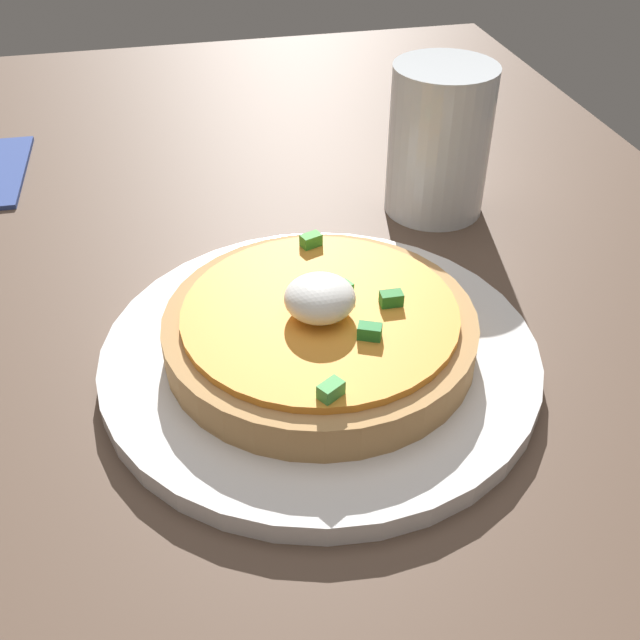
{
  "coord_description": "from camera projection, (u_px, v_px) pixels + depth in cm",
  "views": [
    {
      "loc": [
        -40.58,
        3.81,
        32.95
      ],
      "look_at": [
        -7.54,
        -3.69,
        6.6
      ],
      "focal_mm": 41.97,
      "sensor_mm": 36.0,
      "label": 1
    }
  ],
  "objects": [
    {
      "name": "plate",
      "position": [
        320.0,
        355.0,
        0.45
      ],
      "size": [
        25.85,
        25.85,
        1.34
      ],
      "primitive_type": "cylinder",
      "color": "white",
      "rests_on": "dining_table"
    },
    {
      "name": "dining_table",
      "position": [
        243.0,
        319.0,
        0.51
      ],
      "size": [
        109.27,
        77.43,
        3.26
      ],
      "primitive_type": "cube",
      "color": "brown",
      "rests_on": "ground"
    },
    {
      "name": "cup_near",
      "position": [
        438.0,
        148.0,
        0.57
      ],
      "size": [
        7.73,
        7.73,
        11.43
      ],
      "color": "silver",
      "rests_on": "dining_table"
    },
    {
      "name": "pizza",
      "position": [
        320.0,
        328.0,
        0.43
      ],
      "size": [
        18.11,
        18.11,
        5.05
      ],
      "color": "tan",
      "rests_on": "plate"
    }
  ]
}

